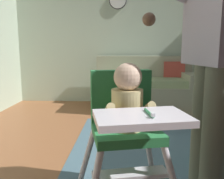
# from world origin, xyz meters

# --- Properties ---
(ground) EXTENTS (6.07, 6.67, 0.10)m
(ground) POSITION_xyz_m (0.00, 0.00, -0.05)
(ground) COLOR brown
(wall_far) EXTENTS (5.27, 0.06, 2.78)m
(wall_far) POSITION_xyz_m (0.00, 2.57, 1.39)
(wall_far) COLOR #B4C6AF
(wall_far) RESTS_ON ground
(area_rug) EXTENTS (2.15, 2.58, 0.01)m
(area_rug) POSITION_xyz_m (0.27, 0.08, 0.00)
(area_rug) COLOR #486473
(area_rug) RESTS_ON ground
(couch) EXTENTS (1.63, 0.86, 0.86)m
(couch) POSITION_xyz_m (0.05, 2.05, 0.33)
(couch) COLOR gray
(couch) RESTS_ON ground
(high_chair) EXTENTS (0.71, 0.81, 0.92)m
(high_chair) POSITION_xyz_m (-0.29, -0.66, 0.62)
(high_chair) COLOR white
(high_chair) RESTS_ON ground
(adult_standing) EXTENTS (0.58, 0.50, 1.64)m
(adult_standing) POSITION_xyz_m (0.20, -0.55, 0.93)
(adult_standing) COLOR #666A58
(adult_standing) RESTS_ON ground
(toy_ball) EXTENTS (0.22, 0.22, 0.22)m
(toy_ball) POSITION_xyz_m (0.42, 0.08, 0.11)
(toy_ball) COLOR green
(toy_ball) RESTS_ON ground
(wall_clock) EXTENTS (0.31, 0.04, 0.31)m
(wall_clock) POSITION_xyz_m (-0.41, 2.52, 1.82)
(wall_clock) COLOR white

